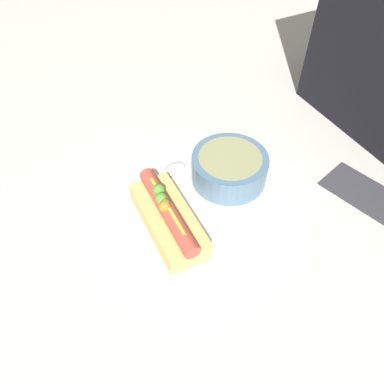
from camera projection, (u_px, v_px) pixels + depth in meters
The scene contains 6 objects.
ground_plane at pixel (192, 212), 0.58m from camera, with size 4.00×4.00×0.00m, color #BCB7AD.
dinner_plate at pixel (192, 208), 0.58m from camera, with size 0.28×0.28×0.02m.
hot_dog at pixel (168, 217), 0.53m from camera, with size 0.16×0.06×0.06m.
soup_bowl at pixel (229, 167), 0.59m from camera, with size 0.12×0.12×0.05m.
spoon at pixel (167, 173), 0.61m from camera, with size 0.05×0.14×0.01m.
napkin at pixel (366, 194), 0.61m from camera, with size 0.15×0.11×0.01m.
Camera 1 is at (0.33, -0.17, 0.46)m, focal length 35.00 mm.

